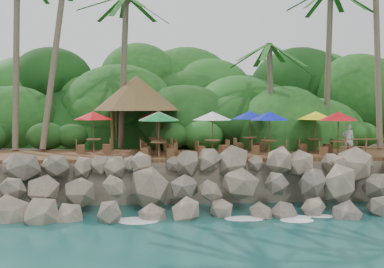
{
  "coord_description": "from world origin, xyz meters",
  "views": [
    {
      "loc": [
        -1.62,
        -18.54,
        5.02
      ],
      "look_at": [
        0.0,
        6.0,
        3.4
      ],
      "focal_mm": 40.95,
      "sensor_mm": 36.0,
      "label": 1
    }
  ],
  "objects": [
    {
      "name": "jungle_hill",
      "position": [
        0.0,
        23.5,
        0.0
      ],
      "size": [
        44.8,
        28.0,
        15.4
      ],
      "primitive_type": "ellipsoid",
      "color": "#143811",
      "rests_on": "ground"
    },
    {
      "name": "seawall",
      "position": [
        0.0,
        2.0,
        1.15
      ],
      "size": [
        29.0,
        4.0,
        2.3
      ],
      "primitive_type": null,
      "color": "gray",
      "rests_on": "ground"
    },
    {
      "name": "foam_line",
      "position": [
        0.0,
        0.3,
        0.03
      ],
      "size": [
        25.2,
        0.8,
        0.06
      ],
      "color": "white",
      "rests_on": "ground"
    },
    {
      "name": "palapa",
      "position": [
        -3.28,
        9.13,
        5.79
      ],
      "size": [
        5.38,
        5.38,
        4.6
      ],
      "color": "brown",
      "rests_on": "ground"
    },
    {
      "name": "ground",
      "position": [
        0.0,
        0.0,
        0.0
      ],
      "size": [
        140.0,
        140.0,
        0.0
      ],
      "primitive_type": "plane",
      "color": "#19514F",
      "rests_on": "ground"
    },
    {
      "name": "jungle_foliage",
      "position": [
        0.0,
        15.0,
        0.0
      ],
      "size": [
        44.0,
        16.0,
        12.0
      ],
      "primitive_type": null,
      "color": "#143811",
      "rests_on": "ground"
    },
    {
      "name": "dining_clusters",
      "position": [
        1.39,
        5.87,
        4.27
      ],
      "size": [
        15.57,
        5.21,
        2.37
      ],
      "color": "brown",
      "rests_on": "terrace"
    },
    {
      "name": "waiter",
      "position": [
        8.54,
        4.84,
        3.15
      ],
      "size": [
        0.73,
        0.62,
        1.7
      ],
      "primitive_type": "imported",
      "rotation": [
        0.0,
        0.0,
        2.74
      ],
      "color": "silver",
      "rests_on": "terrace"
    },
    {
      "name": "terrace",
      "position": [
        0.0,
        6.0,
        2.2
      ],
      "size": [
        26.0,
        5.0,
        0.2
      ],
      "primitive_type": "cube",
      "color": "brown",
      "rests_on": "land_base"
    },
    {
      "name": "land_base",
      "position": [
        0.0,
        16.0,
        1.05
      ],
      "size": [
        32.0,
        25.2,
        2.1
      ],
      "primitive_type": "cube",
      "color": "gray",
      "rests_on": "ground"
    }
  ]
}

